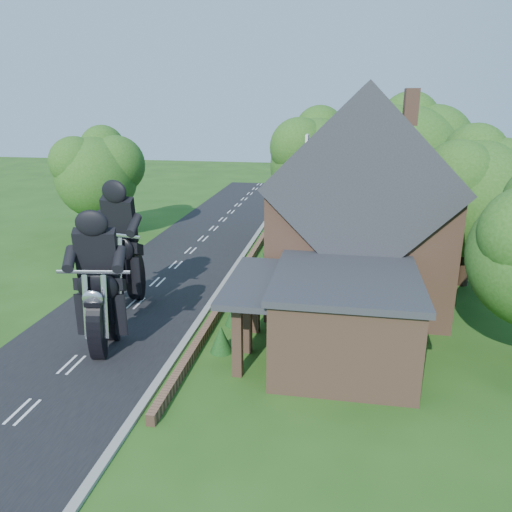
% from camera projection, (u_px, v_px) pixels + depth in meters
% --- Properties ---
extents(ground, '(120.00, 120.00, 0.00)m').
position_uv_depth(ground, '(108.00, 330.00, 21.54)').
color(ground, '#224B15').
rests_on(ground, ground).
extents(road, '(7.00, 80.00, 0.02)m').
position_uv_depth(road, '(108.00, 330.00, 21.54)').
color(road, black).
rests_on(road, ground).
extents(kerb, '(0.30, 80.00, 0.12)m').
position_uv_depth(kerb, '(189.00, 336.00, 20.92)').
color(kerb, gray).
rests_on(kerb, ground).
extents(garden_wall, '(0.30, 22.00, 0.40)m').
position_uv_depth(garden_wall, '(231.00, 290.00, 25.46)').
color(garden_wall, brown).
rests_on(garden_wall, ground).
extents(house, '(9.54, 8.64, 10.24)m').
position_uv_depth(house, '(359.00, 211.00, 24.12)').
color(house, brown).
rests_on(house, ground).
extents(annex, '(7.05, 5.94, 3.44)m').
position_uv_depth(annex, '(341.00, 317.00, 18.61)').
color(annex, brown).
rests_on(annex, ground).
extents(tree_house_right, '(6.51, 6.00, 8.40)m').
position_uv_depth(tree_house_right, '(482.00, 189.00, 25.30)').
color(tree_house_right, black).
rests_on(tree_house_right, ground).
extents(tree_behind_house, '(7.81, 7.20, 10.08)m').
position_uv_depth(tree_behind_house, '(415.00, 152.00, 32.46)').
color(tree_behind_house, black).
rests_on(tree_behind_house, ground).
extents(tree_behind_left, '(6.94, 6.40, 9.16)m').
position_uv_depth(tree_behind_left, '(323.00, 156.00, 34.54)').
color(tree_behind_left, black).
rests_on(tree_behind_left, ground).
extents(tree_far_road, '(6.08, 5.60, 7.84)m').
position_uv_depth(tree_far_road, '(102.00, 170.00, 34.47)').
color(tree_far_road, black).
rests_on(tree_far_road, ground).
extents(shrub_a, '(0.90, 0.90, 1.10)m').
position_uv_depth(shrub_a, '(221.00, 339.00, 19.55)').
color(shrub_a, '#123A13').
rests_on(shrub_a, ground).
extents(shrub_b, '(0.90, 0.90, 1.10)m').
position_uv_depth(shrub_b, '(235.00, 313.00, 21.90)').
color(shrub_b, '#123A13').
rests_on(shrub_b, ground).
extents(shrub_c, '(0.90, 0.90, 1.10)m').
position_uv_depth(shrub_c, '(246.00, 293.00, 24.25)').
color(shrub_c, '#123A13').
rests_on(shrub_c, ground).
extents(shrub_d, '(0.90, 0.90, 1.10)m').
position_uv_depth(shrub_d, '(263.00, 261.00, 28.94)').
color(shrub_d, '#123A13').
rests_on(shrub_d, ground).
extents(shrub_e, '(0.90, 0.90, 1.10)m').
position_uv_depth(shrub_e, '(269.00, 249.00, 31.29)').
color(shrub_e, '#123A13').
rests_on(shrub_e, ground).
extents(shrub_f, '(0.90, 0.90, 1.10)m').
position_uv_depth(shrub_f, '(275.00, 238.00, 33.64)').
color(shrub_f, '#123A13').
rests_on(shrub_f, ground).
extents(motorcycle_lead, '(0.73, 1.89, 1.71)m').
position_uv_depth(motorcycle_lead, '(104.00, 330.00, 19.60)').
color(motorcycle_lead, black).
rests_on(motorcycle_lead, ground).
extents(motorcycle_follow, '(0.89, 2.03, 1.83)m').
position_uv_depth(motorcycle_follow, '(125.00, 288.00, 23.80)').
color(motorcycle_follow, black).
rests_on(motorcycle_follow, ground).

